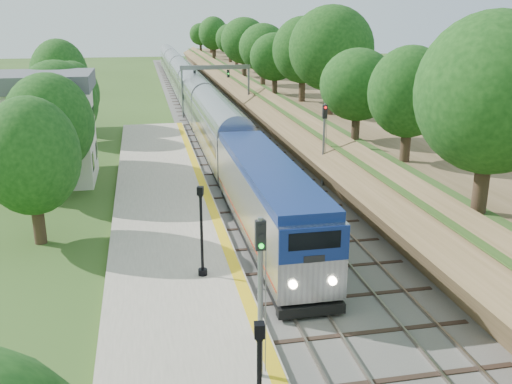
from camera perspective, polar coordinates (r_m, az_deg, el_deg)
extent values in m
cube|color=#4C4944|center=(74.74, -4.86, 8.15)|extent=(9.50, 170.00, 0.12)
cube|color=gray|center=(74.47, -6.97, 8.16)|extent=(0.08, 170.00, 0.16)
cube|color=gray|center=(74.59, -5.85, 8.21)|extent=(0.08, 170.00, 0.16)
cube|color=gray|center=(74.87, -3.88, 8.29)|extent=(0.08, 170.00, 0.16)
cube|color=gray|center=(75.07, -2.78, 8.34)|extent=(0.08, 170.00, 0.16)
cube|color=gray|center=(31.63, -8.59, -4.75)|extent=(6.40, 68.00, 0.38)
cube|color=gold|center=(31.78, -3.46, -4.09)|extent=(0.55, 68.00, 0.01)
cube|color=brown|center=(76.16, 2.32, 9.46)|extent=(9.00, 170.00, 3.00)
cube|color=brown|center=(75.38, -0.60, 9.24)|extent=(4.47, 170.00, 4.54)
cylinder|color=#332316|center=(29.45, 22.72, 0.87)|extent=(0.60, 0.60, 2.62)
sphere|color=#11390F|center=(28.72, 23.55, 7.70)|extent=(5.70, 5.70, 5.70)
cylinder|color=#332316|center=(75.49, 1.22, 11.55)|extent=(0.60, 0.60, 2.62)
sphere|color=#11390F|center=(75.21, 1.23, 14.25)|extent=(5.70, 5.70, 5.70)
cylinder|color=#332316|center=(124.62, -3.90, 13.83)|extent=(0.60, 0.60, 2.62)
sphere|color=#11390F|center=(124.45, -3.94, 15.47)|extent=(5.70, 5.70, 5.70)
cube|color=silver|center=(44.83, -21.11, 5.17)|extent=(8.00, 6.00, 6.80)
cube|color=#53555B|center=(44.24, -21.68, 10.23)|extent=(8.60, 6.60, 1.20)
cube|color=black|center=(42.91, -15.98, 2.96)|extent=(0.05, 1.10, 1.30)
cube|color=black|center=(46.41, -15.67, 4.04)|extent=(0.05, 1.10, 1.30)
cube|color=black|center=(42.33, -16.29, 6.63)|extent=(0.05, 1.10, 1.30)
cube|color=black|center=(45.87, -15.96, 7.45)|extent=(0.05, 1.10, 1.30)
cylinder|color=slate|center=(69.06, -7.37, 9.85)|extent=(0.24, 0.24, 6.20)
cylinder|color=slate|center=(70.06, -0.73, 10.10)|extent=(0.24, 0.24, 6.20)
cube|color=slate|center=(69.14, -4.08, 12.34)|extent=(8.40, 0.25, 0.50)
cube|color=black|center=(68.79, -6.16, 11.63)|extent=(0.30, 0.20, 0.90)
cube|color=black|center=(69.27, -2.79, 11.75)|extent=(0.30, 0.20, 0.90)
cylinder|color=#332316|center=(41.17, -18.91, 1.26)|extent=(0.60, 0.60, 2.45)
sphere|color=#11390F|center=(40.43, -19.37, 5.79)|extent=(5.32, 5.32, 5.32)
cylinder|color=#332316|center=(56.65, -16.99, 5.67)|extent=(0.60, 0.60, 2.45)
sphere|color=#11390F|center=(56.11, -17.29, 8.99)|extent=(5.32, 5.32, 5.32)
cube|color=black|center=(31.25, 1.05, -4.07)|extent=(2.65, 16.62, 0.58)
cube|color=#B7BAC1|center=(30.60, 1.07, -0.72)|extent=(2.89, 17.31, 3.27)
cube|color=navy|center=(30.07, 1.09, 2.63)|extent=(2.77, 16.62, 0.42)
cube|color=navy|center=(22.40, 5.85, -5.28)|extent=(2.86, 0.10, 1.44)
cube|color=black|center=(22.29, 5.90, -4.86)|extent=(2.12, 0.06, 0.72)
cube|color=maroon|center=(30.96, 1.06, -2.67)|extent=(2.91, 16.97, 0.10)
cube|color=#B7BAC1|center=(48.69, -3.70, 5.70)|extent=(2.89, 19.24, 3.75)
cube|color=#B7BAC1|center=(68.12, -5.99, 9.00)|extent=(2.89, 19.24, 3.75)
cube|color=#B7BAC1|center=(87.73, -7.27, 10.82)|extent=(2.89, 19.24, 3.75)
cube|color=#B7BAC1|center=(107.42, -8.09, 11.98)|extent=(2.89, 19.24, 3.75)
cube|color=#B7BAC1|center=(127.16, -8.67, 12.77)|extent=(2.89, 19.24, 3.75)
cube|color=black|center=(14.65, 0.34, -13.64)|extent=(0.30, 0.30, 0.38)
cube|color=silver|center=(14.65, 0.34, -13.64)|extent=(0.22, 0.22, 0.29)
cylinder|color=black|center=(26.88, -5.35, -7.97)|extent=(0.43, 0.43, 0.29)
cylinder|color=black|center=(26.13, -5.46, -4.23)|extent=(0.14, 0.14, 3.77)
cube|color=black|center=(25.44, -5.59, 0.12)|extent=(0.34, 0.34, 0.39)
cube|color=silver|center=(25.44, -5.59, 0.12)|extent=(0.24, 0.24, 0.29)
cylinder|color=slate|center=(18.65, 0.44, -10.76)|extent=(0.18, 0.18, 5.66)
cube|color=black|center=(17.70, 0.45, -4.34)|extent=(0.33, 0.21, 0.98)
cylinder|color=#0CE526|center=(17.58, 0.54, -4.49)|extent=(0.16, 0.06, 0.16)
cylinder|color=slate|center=(40.81, 6.78, 4.66)|extent=(0.17, 0.17, 5.94)
cube|color=black|center=(40.35, 6.90, 7.98)|extent=(0.33, 0.21, 0.96)
cylinder|color=#FF0C0C|center=(40.24, 6.96, 7.95)|extent=(0.15, 0.06, 0.15)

